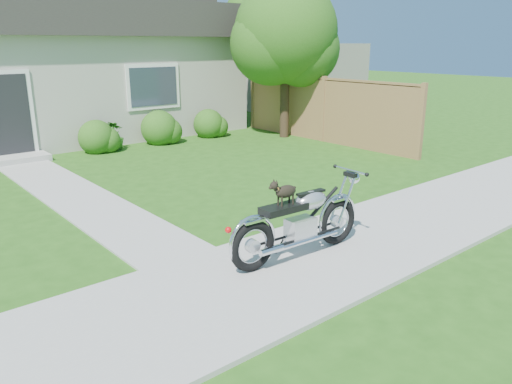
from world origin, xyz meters
TOP-DOWN VIEW (x-y plane):
  - ground at (0.00, 0.00)m, footprint 80.00×80.00m
  - sidewalk at (0.00, 0.00)m, footprint 24.00×2.20m
  - walkway at (-1.50, 5.00)m, footprint 1.20×8.00m
  - house at (-0.00, 11.99)m, footprint 12.60×7.03m
  - fence at (6.30, 5.75)m, footprint 0.12×6.62m
  - tree_near at (6.01, 6.92)m, footprint 3.05×3.05m
  - tree_far at (7.85, 9.72)m, footprint 3.36×3.36m
  - shrub_row at (-0.44, 8.50)m, footprint 10.40×1.05m
  - potted_plant_right at (1.02, 8.55)m, footprint 0.60×0.60m
  - motorcycle_with_dog at (-0.21, 0.13)m, footprint 2.22×0.60m

SIDE VIEW (x-z plane):
  - ground at x=0.00m, z-range 0.00..0.00m
  - walkway at x=-1.50m, z-range 0.00..0.03m
  - sidewalk at x=0.00m, z-range 0.00..0.04m
  - potted_plant_right at x=1.02m, z-range 0.00..0.78m
  - shrub_row at x=-0.44m, z-range -0.11..0.94m
  - motorcycle_with_dog at x=-0.21m, z-range -0.02..1.10m
  - fence at x=6.30m, z-range -0.01..1.89m
  - house at x=0.00m, z-range -0.09..4.41m
  - tree_near at x=6.01m, z-range 0.66..5.34m
  - tree_far at x=7.85m, z-range 0.73..5.88m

